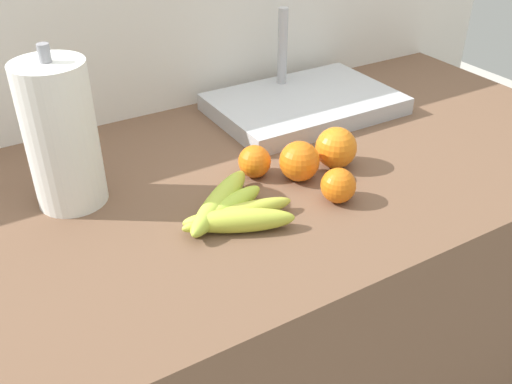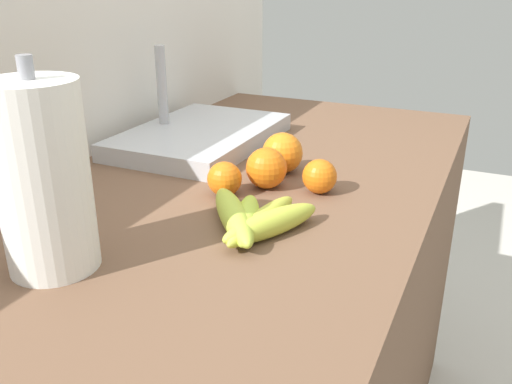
{
  "view_description": "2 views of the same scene",
  "coord_description": "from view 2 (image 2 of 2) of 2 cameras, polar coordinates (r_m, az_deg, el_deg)",
  "views": [
    {
      "loc": [
        -0.42,
        -0.83,
        1.44
      ],
      "look_at": [
        0.0,
        -0.11,
        0.91
      ],
      "focal_mm": 39.65,
      "sensor_mm": 36.0,
      "label": 1
    },
    {
      "loc": [
        -0.76,
        -0.45,
        1.26
      ],
      "look_at": [
        -0.04,
        -0.12,
        0.94
      ],
      "focal_mm": 38.4,
      "sensor_mm": 36.0,
      "label": 2
    }
  ],
  "objects": [
    {
      "name": "wall_back",
      "position": [
        1.3,
        -20.8,
        -7.52
      ],
      "size": [
        2.17,
        0.06,
        1.3
      ],
      "primitive_type": "cube",
      "color": "silver",
      "rests_on": "ground"
    },
    {
      "name": "orange_front",
      "position": [
        1.01,
        -3.3,
        1.37
      ],
      "size": [
        0.06,
        0.06,
        0.06
      ],
      "primitive_type": "sphere",
      "color": "orange",
      "rests_on": "counter"
    },
    {
      "name": "orange_far_right",
      "position": [
        1.02,
        6.64,
        1.63
      ],
      "size": [
        0.06,
        0.06,
        0.06
      ],
      "primitive_type": "sphere",
      "color": "orange",
      "rests_on": "counter"
    },
    {
      "name": "orange_right",
      "position": [
        1.04,
        1.09,
        2.51
      ],
      "size": [
        0.08,
        0.08,
        0.08
      ],
      "primitive_type": "sphere",
      "color": "orange",
      "rests_on": "counter"
    },
    {
      "name": "sink_basin",
      "position": [
        1.32,
        -5.86,
        5.92
      ],
      "size": [
        0.43,
        0.29,
        0.23
      ],
      "color": "#B7BABF",
      "rests_on": "counter"
    },
    {
      "name": "orange_back_right",
      "position": [
        1.12,
        2.77,
        4.09
      ],
      "size": [
        0.08,
        0.08,
        0.08
      ],
      "primitive_type": "sphere",
      "color": "orange",
      "rests_on": "counter"
    },
    {
      "name": "banana_bunch",
      "position": [
        0.87,
        -0.42,
        -2.86
      ],
      "size": [
        0.21,
        0.21,
        0.04
      ],
      "color": "#BBC73F",
      "rests_on": "counter"
    },
    {
      "name": "paper_towel_roll",
      "position": [
        0.78,
        -21.31,
        1.32
      ],
      "size": [
        0.12,
        0.12,
        0.29
      ],
      "color": "white",
      "rests_on": "counter"
    }
  ]
}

